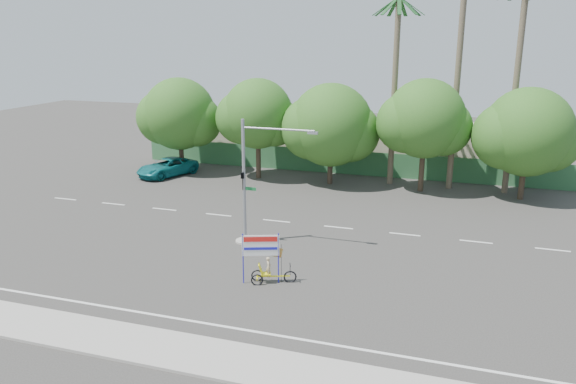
% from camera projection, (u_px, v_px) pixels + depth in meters
% --- Properties ---
extents(ground, '(120.00, 120.00, 0.00)m').
position_uv_depth(ground, '(262.00, 275.00, 27.48)').
color(ground, '#33302D').
rests_on(ground, ground).
extents(sidewalk_near, '(50.00, 2.40, 0.12)m').
position_uv_depth(sidewalk_near, '(191.00, 354.00, 20.60)').
color(sidewalk_near, gray).
rests_on(sidewalk_near, ground).
extents(fence, '(38.00, 0.08, 2.00)m').
position_uv_depth(fence, '(352.00, 163.00, 46.90)').
color(fence, '#336B3D').
rests_on(fence, ground).
extents(building_left, '(12.00, 8.00, 4.00)m').
position_uv_depth(building_left, '(259.00, 136.00, 53.71)').
color(building_left, beige).
rests_on(building_left, ground).
extents(building_right, '(14.00, 8.00, 3.60)m').
position_uv_depth(building_right, '(454.00, 149.00, 48.44)').
color(building_right, beige).
rests_on(building_right, ground).
extents(tree_far_left, '(7.14, 6.00, 7.96)m').
position_uv_depth(tree_far_left, '(179.00, 116.00, 46.83)').
color(tree_far_left, '#473828').
rests_on(tree_far_left, ground).
extents(tree_left, '(6.66, 5.60, 8.07)m').
position_uv_depth(tree_left, '(257.00, 116.00, 44.68)').
color(tree_left, '#473828').
rests_on(tree_left, ground).
extents(tree_center, '(7.62, 6.40, 7.85)m').
position_uv_depth(tree_center, '(330.00, 127.00, 43.07)').
color(tree_center, '#473828').
rests_on(tree_center, ground).
extents(tree_right, '(6.90, 5.80, 8.36)m').
position_uv_depth(tree_right, '(424.00, 122.00, 40.79)').
color(tree_right, '#473828').
rests_on(tree_right, ground).
extents(tree_far_right, '(7.38, 6.20, 7.94)m').
position_uv_depth(tree_far_right, '(527.00, 135.00, 38.88)').
color(tree_far_right, '#473828').
rests_on(tree_far_right, ground).
extents(palm_tall, '(3.73, 3.79, 17.45)m').
position_uv_depth(palm_tall, '(460.00, 47.00, 40.13)').
color(palm_tall, '#70604C').
rests_on(palm_tall, ground).
extents(palm_mid, '(3.73, 3.79, 15.45)m').
position_uv_depth(palm_mid, '(518.00, 63.00, 39.24)').
color(palm_mid, '#70604C').
rests_on(palm_mid, ground).
extents(palm_short, '(3.73, 3.79, 14.45)m').
position_uv_depth(palm_short, '(395.00, 69.00, 41.90)').
color(palm_short, '#70604C').
rests_on(palm_short, ground).
extents(traffic_signal, '(4.72, 1.10, 7.00)m').
position_uv_depth(traffic_signal, '(249.00, 193.00, 30.99)').
color(traffic_signal, gray).
rests_on(traffic_signal, ground).
extents(trike_billboard, '(2.43, 1.11, 2.52)m').
position_uv_depth(trike_billboard, '(266.00, 263.00, 26.35)').
color(trike_billboard, black).
rests_on(trike_billboard, ground).
extents(pickup_truck, '(4.29, 5.78, 1.46)m').
position_uv_depth(pickup_truck, '(167.00, 167.00, 46.52)').
color(pickup_truck, '#107075').
rests_on(pickup_truck, ground).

